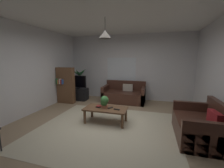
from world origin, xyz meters
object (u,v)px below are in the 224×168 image
at_px(couch_under_window, 124,95).
at_px(remote_on_table_1, 110,108).
at_px(pendant_lamp, 105,34).
at_px(couch_right_side, 200,127).
at_px(bookshelf_corner, 66,85).
at_px(book_on_table_0, 99,107).
at_px(tv, 76,82).
at_px(potted_plant_on_table, 104,102).
at_px(remote_on_table_0, 117,109).
at_px(potted_palm_corner, 80,85).
at_px(book_on_table_1, 99,106).
at_px(coffee_table, 106,110).
at_px(tv_stand, 77,94).

relative_size(couch_under_window, remote_on_table_1, 10.40).
bearing_deg(pendant_lamp, couch_right_side, -5.95).
relative_size(remote_on_table_1, bookshelf_corner, 0.11).
relative_size(couch_under_window, bookshelf_corner, 1.19).
distance_m(book_on_table_0, tv, 2.53).
bearing_deg(potted_plant_on_table, bookshelf_corner, 147.24).
xyz_separation_m(remote_on_table_0, potted_palm_corner, (-2.32, 2.31, 0.14)).
relative_size(couch_right_side, book_on_table_1, 10.13).
bearing_deg(bookshelf_corner, potted_palm_corner, 83.41).
bearing_deg(potted_palm_corner, bookshelf_corner, -96.59).
relative_size(coffee_table, tv, 1.31).
distance_m(coffee_table, remote_on_table_1, 0.15).
distance_m(book_on_table_1, remote_on_table_1, 0.32).
distance_m(couch_right_side, tv_stand, 4.63).
bearing_deg(remote_on_table_1, couch_under_window, 123.88).
distance_m(couch_right_side, potted_palm_corner, 4.90).
height_order(remote_on_table_1, potted_plant_on_table, potted_plant_on_table).
height_order(potted_plant_on_table, tv, tv).
xyz_separation_m(remote_on_table_0, remote_on_table_1, (-0.20, 0.08, 0.00)).
relative_size(book_on_table_0, bookshelf_corner, 0.10).
xyz_separation_m(couch_right_side, potted_plant_on_table, (-2.26, 0.22, 0.31)).
height_order(couch_under_window, remote_on_table_0, couch_under_window).
relative_size(potted_plant_on_table, bookshelf_corner, 0.24).
height_order(remote_on_table_0, tv, tv).
height_order(couch_under_window, remote_on_table_1, couch_under_window).
relative_size(couch_right_side, pendant_lamp, 2.68).
xyz_separation_m(couch_under_window, couch_right_side, (2.14, -2.32, 0.00)).
bearing_deg(remote_on_table_1, bookshelf_corner, -177.67).
xyz_separation_m(couch_right_side, pendant_lamp, (-2.23, 0.23, 2.05)).
bearing_deg(tv, couch_right_side, -26.49).
height_order(coffee_table, tv_stand, tv_stand).
bearing_deg(tv_stand, pendant_lamp, -44.11).
bearing_deg(bookshelf_corner, book_on_table_1, -34.57).
bearing_deg(couch_under_window, remote_on_table_0, -83.65).
relative_size(remote_on_table_1, potted_palm_corner, 0.12).
height_order(couch_under_window, tv, tv).
xyz_separation_m(couch_under_window, book_on_table_0, (-0.29, -2.09, 0.15)).
bearing_deg(book_on_table_1, potted_plant_on_table, -5.66).
bearing_deg(potted_plant_on_table, coffee_table, 20.90).
height_order(tv_stand, tv, tv).
xyz_separation_m(coffee_table, potted_plant_on_table, (-0.03, -0.01, 0.24)).
bearing_deg(potted_plant_on_table, tv, 135.58).
xyz_separation_m(remote_on_table_0, bookshelf_corner, (-2.42, 1.38, 0.28)).
xyz_separation_m(potted_plant_on_table, pendant_lamp, (0.03, 0.01, 1.74)).
distance_m(potted_palm_corner, pendant_lamp, 3.48).
xyz_separation_m(remote_on_table_0, tv, (-2.24, 1.89, 0.36)).
distance_m(couch_right_side, remote_on_table_1, 2.12).
bearing_deg(pendant_lamp, bookshelf_corner, 147.85).
relative_size(couch_right_side, tv, 1.57).
xyz_separation_m(coffee_table, remote_on_table_0, (0.33, -0.06, 0.07)).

